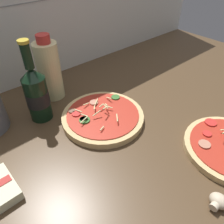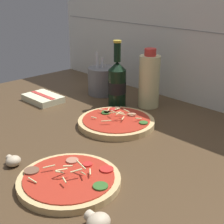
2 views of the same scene
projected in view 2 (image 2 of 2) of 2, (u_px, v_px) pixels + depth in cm
name	position (u px, v px, depth cm)	size (l,w,h in cm)	color
counter_slab	(113.00, 146.00, 100.61)	(160.00, 90.00, 2.50)	#4C3823
tile_backsplash	(207.00, 32.00, 119.52)	(160.00, 1.13, 60.00)	silver
pizza_near	(69.00, 180.00, 79.49)	(24.09, 24.09, 5.17)	tan
pizza_far	(116.00, 122.00, 111.62)	(24.94, 24.94, 5.50)	tan
beer_bottle	(117.00, 83.00, 126.62)	(6.73, 6.73, 24.47)	black
oil_bottle	(149.00, 80.00, 125.45)	(7.66, 7.66, 21.73)	beige
mushroom_left	(98.00, 222.00, 64.72)	(5.21, 4.96, 3.47)	beige
mushroom_right	(13.00, 161.00, 87.25)	(4.14, 3.94, 2.76)	beige
utensil_crock	(102.00, 81.00, 141.13)	(11.94, 11.94, 17.68)	slate
dish_towel	(43.00, 98.00, 133.80)	(15.18, 10.70, 2.56)	beige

